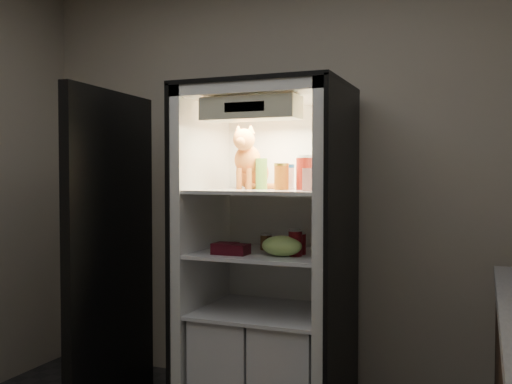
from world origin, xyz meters
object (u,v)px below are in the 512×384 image
(berry_box_left, at_px, (225,248))
(refrigerator, at_px, (269,276))
(parmesan_shaker, at_px, (261,174))
(condiment_jar, at_px, (266,242))
(soda_can_a, at_px, (295,240))
(berry_box_right, at_px, (237,249))
(soda_can_c, at_px, (295,243))
(grape_bag, at_px, (282,246))
(mayo_tub, at_px, (285,177))
(cream_carton, at_px, (311,180))
(tabby_cat, at_px, (250,165))
(pepper_jar, at_px, (306,172))
(soda_can_b, at_px, (300,244))
(salsa_jar, at_px, (281,176))

(berry_box_left, bearing_deg, refrigerator, 51.98)
(parmesan_shaker, bearing_deg, berry_box_left, -128.12)
(refrigerator, xyz_separation_m, condiment_jar, (-0.03, 0.02, 0.20))
(soda_can_a, distance_m, berry_box_right, 0.36)
(condiment_jar, bearing_deg, soda_can_a, 7.68)
(soda_can_c, relative_size, grape_bag, 0.62)
(mayo_tub, height_order, berry_box_left, mayo_tub)
(cream_carton, bearing_deg, soda_can_c, 158.13)
(condiment_jar, bearing_deg, tabby_cat, 172.84)
(grape_bag, bearing_deg, soda_can_c, 25.58)
(mayo_tub, distance_m, berry_box_right, 0.51)
(pepper_jar, distance_m, berry_box_right, 0.57)
(cream_carton, height_order, soda_can_b, cream_carton)
(refrigerator, xyz_separation_m, soda_can_a, (0.14, 0.04, 0.21))
(soda_can_a, distance_m, soda_can_b, 0.15)
(soda_can_a, distance_m, grape_bag, 0.23)
(condiment_jar, bearing_deg, pepper_jar, -11.06)
(pepper_jar, height_order, grape_bag, pepper_jar)
(refrigerator, xyz_separation_m, tabby_cat, (-0.13, 0.03, 0.64))
(refrigerator, distance_m, cream_carton, 0.66)
(salsa_jar, distance_m, berry_box_left, 0.50)
(refrigerator, xyz_separation_m, grape_bag, (0.14, -0.19, 0.20))
(refrigerator, bearing_deg, soda_can_b, -22.25)
(pepper_jar, bearing_deg, grape_bag, -118.71)
(soda_can_b, height_order, berry_box_left, soda_can_b)
(berry_box_left, relative_size, berry_box_right, 1.06)
(salsa_jar, xyz_separation_m, grape_bag, (0.04, -0.11, -0.37))
(salsa_jar, xyz_separation_m, soda_can_b, (0.11, -0.01, -0.37))
(salsa_jar, height_order, berry_box_right, salsa_jar)
(refrigerator, distance_m, salsa_jar, 0.59)
(mayo_tub, relative_size, berry_box_left, 1.18)
(cream_carton, xyz_separation_m, soda_can_b, (-0.09, 0.11, -0.35))
(grape_bag, bearing_deg, refrigerator, 127.44)
(grape_bag, bearing_deg, mayo_tub, 104.22)
(parmesan_shaker, relative_size, condiment_jar, 1.87)
(mayo_tub, xyz_separation_m, berry_box_left, (-0.26, -0.26, -0.39))
(grape_bag, bearing_deg, parmesan_shaker, 139.93)
(tabby_cat, height_order, soda_can_b, tabby_cat)
(refrigerator, bearing_deg, cream_carton, -32.55)
(salsa_jar, xyz_separation_m, cream_carton, (0.20, -0.11, -0.01))
(refrigerator, height_order, berry_box_left, refrigerator)
(soda_can_a, relative_size, soda_can_b, 1.09)
(pepper_jar, xyz_separation_m, soda_can_a, (-0.09, 0.07, -0.38))
(soda_can_c, xyz_separation_m, condiment_jar, (-0.23, 0.18, -0.02))
(berry_box_left, bearing_deg, mayo_tub, 45.05)
(salsa_jar, relative_size, soda_can_c, 1.07)
(salsa_jar, xyz_separation_m, soda_can_c, (0.11, -0.08, -0.35))
(parmesan_shaker, distance_m, grape_bag, 0.45)
(soda_can_b, distance_m, grape_bag, 0.12)
(tabby_cat, height_order, salsa_jar, tabby_cat)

